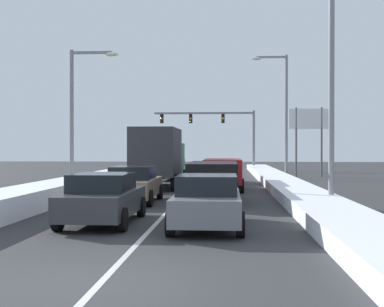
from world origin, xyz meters
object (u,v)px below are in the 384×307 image
traffic_light_gantry (218,125)px  street_lamp_right_near (322,69)px  street_lamp_right_mid (282,106)px  sedan_gray_right_lane_nearest (207,201)px  sedan_tan_center_lane_second (134,184)px  sedan_white_center_lane_fourth (173,169)px  suv_red_right_lane_third (223,171)px  street_lamp_left_mid (79,106)px  sedan_navy_right_lane_fourth (220,171)px  suv_black_right_lane_second (213,178)px  roadside_sign_right (309,126)px  box_truck_center_lane_third (159,154)px  sedan_charcoal_center_lane_nearest (103,198)px

traffic_light_gantry → street_lamp_right_near: (4.56, -34.44, 0.54)m
traffic_light_gantry → street_lamp_right_mid: 16.82m
sedan_gray_right_lane_nearest → sedan_tan_center_lane_second: 7.46m
traffic_light_gantry → sedan_white_center_lane_fourth: bearing=-99.4°
suv_red_right_lane_third → street_lamp_left_mid: bearing=-176.7°
sedan_navy_right_lane_fourth → sedan_white_center_lane_fourth: (-3.43, 2.92, 0.00)m
suv_black_right_lane_second → street_lamp_right_mid: size_ratio=0.54×
traffic_light_gantry → street_lamp_left_mid: street_lamp_left_mid is taller
suv_black_right_lane_second → suv_red_right_lane_third: 6.28m
sedan_navy_right_lane_fourth → street_lamp_left_mid: street_lamp_left_mid is taller
suv_black_right_lane_second → roadside_sign_right: bearing=70.7°
sedan_white_center_lane_fourth → street_lamp_left_mid: street_lamp_left_mid is taller
suv_black_right_lane_second → sedan_gray_right_lane_nearest: bearing=-89.8°
sedan_gray_right_lane_nearest → sedan_white_center_lane_fourth: bearing=98.5°
box_truck_center_lane_third → sedan_white_center_lane_fourth: (0.02, 7.35, -1.14)m
street_lamp_right_near → street_lamp_left_mid: street_lamp_right_near is taller
street_lamp_left_mid → sedan_navy_right_lane_fourth: bearing=40.6°
suv_black_right_lane_second → street_lamp_right_mid: bearing=74.8°
suv_black_right_lane_second → box_truck_center_lane_third: 8.56m
street_lamp_left_mid → roadside_sign_right: (14.45, 14.39, -0.54)m
roadside_sign_right → sedan_navy_right_lane_fourth: bearing=-131.1°
sedan_navy_right_lane_fourth → street_lamp_right_near: bearing=-73.6°
sedan_charcoal_center_lane_nearest → sedan_white_center_lane_fourth: (-0.17, 21.45, 0.00)m
sedan_gray_right_lane_nearest → street_lamp_left_mid: 15.22m
suv_red_right_lane_third → traffic_light_gantry: bearing=91.5°
suv_black_right_lane_second → sedan_white_center_lane_fourth: suv_black_right_lane_second is taller
sedan_white_center_lane_fourth → street_lamp_right_near: street_lamp_right_near is taller
sedan_gray_right_lane_nearest → roadside_sign_right: size_ratio=0.82×
box_truck_center_lane_third → street_lamp_right_mid: size_ratio=0.79×
sedan_tan_center_lane_second → sedan_gray_right_lane_nearest: bearing=-63.6°
sedan_white_center_lane_fourth → suv_black_right_lane_second: bearing=-77.7°
sedan_tan_center_lane_second → traffic_light_gantry: 33.52m
suv_black_right_lane_second → roadside_sign_right: (7.07, 20.21, 3.00)m
sedan_navy_right_lane_fourth → suv_red_right_lane_third: bearing=-88.0°
sedan_gray_right_lane_nearest → street_lamp_right_mid: size_ratio=0.49×
sedan_white_center_lane_fourth → traffic_light_gantry: traffic_light_gantry is taller
sedan_gray_right_lane_nearest → sedan_navy_right_lane_fourth: 19.19m
sedan_gray_right_lane_nearest → street_lamp_right_mid: bearing=79.1°
traffic_light_gantry → suv_red_right_lane_third: bearing=-88.5°
sedan_charcoal_center_lane_nearest → sedan_tan_center_lane_second: 6.02m
sedan_navy_right_lane_fourth → sedan_tan_center_lane_second: size_ratio=1.00×
box_truck_center_lane_third → traffic_light_gantry: 25.40m
suv_black_right_lane_second → sedan_charcoal_center_lane_nearest: size_ratio=1.09×
sedan_navy_right_lane_fourth → box_truck_center_lane_third: size_ratio=0.62×
street_lamp_right_near → sedan_gray_right_lane_nearest: bearing=-127.7°
suv_red_right_lane_third → street_lamp_right_near: bearing=-63.7°
sedan_charcoal_center_lane_nearest → suv_black_right_lane_second: bearing=63.4°
suv_black_right_lane_second → street_lamp_left_mid: (-7.38, 5.83, 3.54)m
sedan_tan_center_lane_second → street_lamp_right_near: bearing=-9.7°
suv_black_right_lane_second → street_lamp_right_near: size_ratio=0.55×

